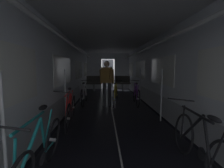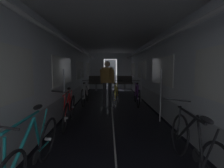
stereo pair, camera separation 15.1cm
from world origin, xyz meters
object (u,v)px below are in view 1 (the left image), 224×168
at_px(bicycle_teal, 39,154).
at_px(bicycle_yellow_in_aisle, 115,95).
at_px(person_cyclist_aisle, 107,80).
at_px(bicycle_purple, 136,95).
at_px(bicycle_black, 199,145).
at_px(bicycle_red, 70,110).
at_px(bicycle_white, 84,95).
at_px(bench_seat_far_right, 123,82).
at_px(bench_seat_far_left, 94,82).

relative_size(bicycle_teal, bicycle_yellow_in_aisle, 1.01).
bearing_deg(person_cyclist_aisle, bicycle_purple, 15.33).
relative_size(bicycle_black, bicycle_teal, 1.00).
relative_size(bicycle_purple, bicycle_red, 1.00).
height_order(bicycle_purple, bicycle_white, bicycle_purple).
bearing_deg(bicycle_teal, bicycle_purple, 64.36).
distance_m(bench_seat_far_right, bicycle_red, 6.50).
xyz_separation_m(bicycle_black, bicycle_yellow_in_aisle, (-0.87, 4.09, 0.00)).
bearing_deg(bicycle_red, bicycle_yellow_in_aisle, 59.15).
height_order(bicycle_red, bicycle_white, bicycle_red).
height_order(bench_seat_far_left, bench_seat_far_right, same).
bearing_deg(bicycle_white, bicycle_black, -64.14).
xyz_separation_m(bench_seat_far_left, bicycle_black, (1.94, -8.14, -0.19)).
relative_size(bench_seat_far_left, bicycle_black, 0.58).
distance_m(bicycle_red, bicycle_yellow_in_aisle, 2.49).
bearing_deg(bench_seat_far_right, bicycle_red, -107.98).
relative_size(bench_seat_far_left, bicycle_white, 0.58).
xyz_separation_m(bicycle_white, bicycle_yellow_in_aisle, (1.21, -0.20, 0.00)).
distance_m(bench_seat_far_left, bicycle_yellow_in_aisle, 4.19).
distance_m(bicycle_red, person_cyclist_aisle, 2.18).
relative_size(bench_seat_far_right, person_cyclist_aisle, 0.58).
height_order(bench_seat_far_right, bicycle_teal, bicycle_teal).
bearing_deg(bicycle_teal, bicycle_yellow_in_aisle, 73.81).
relative_size(bench_seat_far_left, bench_seat_far_right, 1.00).
bearing_deg(bicycle_white, bicycle_teal, -90.13).
height_order(bench_seat_far_left, bicycle_white, bench_seat_far_left).
bearing_deg(bicycle_purple, bench_seat_far_right, 91.33).
xyz_separation_m(bicycle_red, bicycle_yellow_in_aisle, (1.27, 2.13, 0.00)).
distance_m(bicycle_purple, bicycle_red, 3.03).
bearing_deg(bench_seat_far_left, bench_seat_far_right, 0.00).
distance_m(bench_seat_far_left, bench_seat_far_right, 1.80).
distance_m(bench_seat_far_left, bicycle_purple, 4.43).
distance_m(bench_seat_far_right, bicycle_black, 8.14).
xyz_separation_m(bicycle_red, bicycle_white, (0.06, 2.34, 0.00)).
height_order(bicycle_black, bicycle_teal, bicycle_teal).
distance_m(person_cyclist_aisle, bicycle_yellow_in_aisle, 0.76).
relative_size(bicycle_black, bicycle_yellow_in_aisle, 1.01).
xyz_separation_m(bench_seat_far_right, bicycle_yellow_in_aisle, (-0.73, -4.05, -0.18)).
xyz_separation_m(bench_seat_far_left, bicycle_white, (-0.15, -3.85, -0.18)).
bearing_deg(bench_seat_far_right, bicycle_yellow_in_aisle, -100.25).
xyz_separation_m(bicycle_purple, person_cyclist_aisle, (-1.16, -0.32, 0.63)).
relative_size(bench_seat_far_right, bicycle_teal, 0.58).
bearing_deg(bench_seat_far_left, bicycle_white, -92.16).
bearing_deg(bicycle_red, bicycle_black, -42.42).
xyz_separation_m(bicycle_black, person_cyclist_aisle, (-1.20, 3.83, 0.63)).
bearing_deg(bench_seat_far_left, bicycle_teal, -91.08).
bearing_deg(bench_seat_far_right, bicycle_black, -89.04).
bearing_deg(person_cyclist_aisle, bench_seat_far_left, 99.64).
bearing_deg(bicycle_purple, bicycle_black, -89.40).
height_order(person_cyclist_aisle, bicycle_yellow_in_aisle, person_cyclist_aisle).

